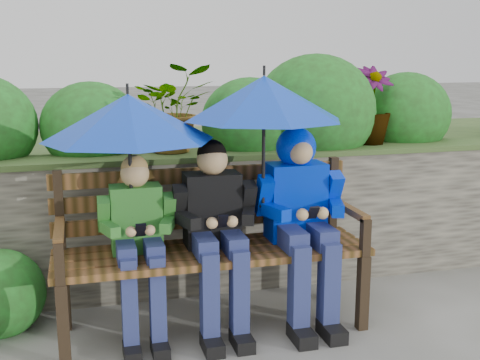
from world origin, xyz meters
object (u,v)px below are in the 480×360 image
object	(u,v)px
boy_middle	(216,226)
boy_right	(301,208)
umbrella_left	(128,117)
park_bench	(210,237)
boy_left	(138,236)
umbrella_right	(264,98)

from	to	relation	value
boy_middle	boy_right	world-z (taller)	boy_right
boy_right	umbrella_left	world-z (taller)	umbrella_left
boy_middle	umbrella_left	distance (m)	0.85
park_bench	boy_right	size ratio (longest dim) A/B	1.54
boy_left	boy_middle	size ratio (longest dim) A/B	0.94
umbrella_left	boy_left	bearing A→B (deg)	-45.73
boy_middle	umbrella_left	bearing A→B (deg)	175.69
boy_right	umbrella_left	bearing A→B (deg)	178.39
boy_middle	umbrella_left	world-z (taller)	umbrella_left
umbrella_left	umbrella_right	size ratio (longest dim) A/B	1.02
park_bench	boy_right	xyz separation A→B (m)	(0.58, -0.09, 0.17)
boy_left	boy_middle	distance (m)	0.48
umbrella_right	boy_left	bearing A→B (deg)	-179.98
boy_left	park_bench	bearing A→B (deg)	11.11
boy_middle	boy_right	size ratio (longest dim) A/B	0.96
umbrella_left	boy_right	bearing A→B (deg)	-1.61
boy_right	umbrella_right	size ratio (longest dim) A/B	1.29
boy_right	umbrella_right	bearing A→B (deg)	179.97
boy_middle	boy_right	bearing A→B (deg)	0.82
park_bench	umbrella_right	world-z (taller)	umbrella_right
park_bench	umbrella_right	xyz separation A→B (m)	(0.32, -0.09, 0.88)
boy_left	umbrella_right	world-z (taller)	umbrella_right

